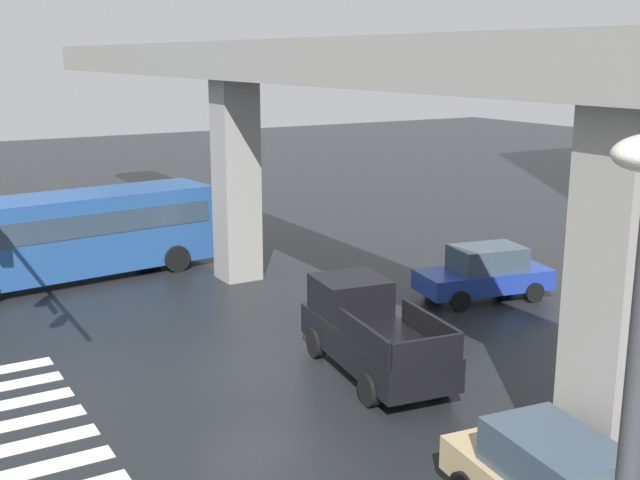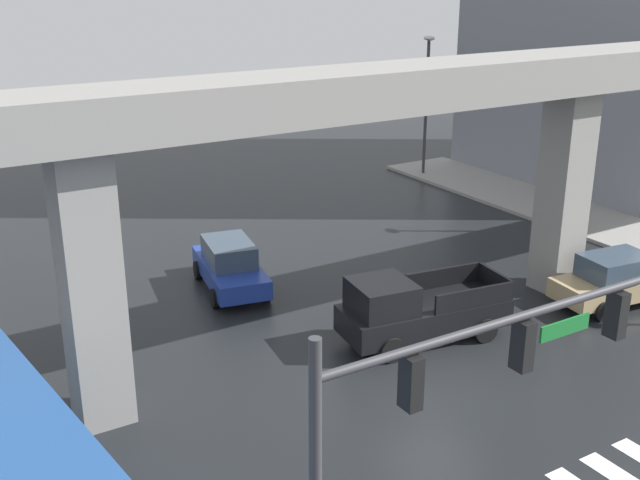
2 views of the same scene
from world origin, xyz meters
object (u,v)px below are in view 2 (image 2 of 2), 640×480
(pickup_truck, at_px, (416,310))
(street_lamp_far_north, at_px, (427,89))
(traffic_signal_mast, at_px, (466,394))
(sedan_tan, at_px, (616,280))
(sedan_blue, at_px, (230,265))
(street_lamp_mid_block, at_px, (596,125))

(pickup_truck, relative_size, street_lamp_far_north, 0.73)
(traffic_signal_mast, height_order, street_lamp_far_north, street_lamp_far_north)
(pickup_truck, xyz_separation_m, sedan_tan, (7.33, -1.29, -0.14))
(pickup_truck, xyz_separation_m, street_lamp_far_north, (12.30, 15.12, 3.57))
(sedan_blue, bearing_deg, traffic_signal_mast, -101.43)
(sedan_blue, distance_m, sedan_tan, 12.96)
(traffic_signal_mast, distance_m, street_lamp_mid_block, 22.65)
(sedan_blue, relative_size, traffic_signal_mast, 0.52)
(sedan_blue, height_order, traffic_signal_mast, traffic_signal_mast)
(street_lamp_far_north, bearing_deg, street_lamp_mid_block, -90.00)
(sedan_blue, bearing_deg, pickup_truck, -65.02)
(pickup_truck, height_order, street_lamp_mid_block, street_lamp_mid_block)
(pickup_truck, xyz_separation_m, sedan_blue, (-3.03, 6.50, -0.14))
(traffic_signal_mast, bearing_deg, pickup_truck, 55.38)
(traffic_signal_mast, bearing_deg, street_lamp_far_north, 52.49)
(traffic_signal_mast, relative_size, street_lamp_mid_block, 1.20)
(sedan_blue, relative_size, sedan_tan, 1.02)
(street_lamp_far_north, bearing_deg, sedan_tan, -106.84)
(sedan_tan, xyz_separation_m, street_lamp_mid_block, (4.97, 5.56, 3.70))
(pickup_truck, height_order, street_lamp_far_north, street_lamp_far_north)
(street_lamp_far_north, bearing_deg, traffic_signal_mast, -127.51)
(street_lamp_mid_block, bearing_deg, pickup_truck, -160.86)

